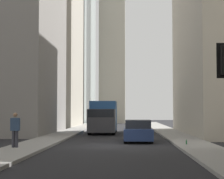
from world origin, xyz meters
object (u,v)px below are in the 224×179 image
Objects in this scene: delivery_truck at (103,117)px; sedan_navy at (138,131)px; pedestrian at (15,128)px; discarded_bottle at (186,142)px.

sedan_navy is (-9.39, -2.80, -0.80)m from delivery_truck.
discarded_bottle is (2.22, -8.89, -0.84)m from pedestrian.
pedestrian is 6.46× the size of discarded_bottle.
sedan_navy is at bearing -163.40° from delivery_truck.
sedan_navy is 15.93× the size of discarded_bottle.
pedestrian is at bearing 104.04° from discarded_bottle.
delivery_truck is 15.57m from pedestrian.
delivery_truck is 1.50× the size of sedan_navy.
sedan_navy reaches higher than discarded_bottle.
delivery_truck is 14.07m from discarded_bottle.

